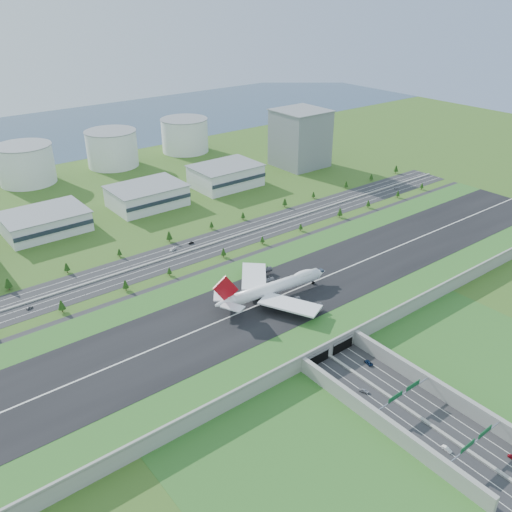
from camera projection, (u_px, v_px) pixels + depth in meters
ground at (267, 313)px, 306.85m from camera, size 1200.00×1200.00×0.00m
airfield_deck at (267, 307)px, 304.92m from camera, size 520.00×100.00×9.20m
underpass_road at (411, 406)px, 235.44m from camera, size 38.80×120.40×8.00m
sign_gantry_near at (404, 394)px, 236.91m from camera, size 38.70×0.70×9.80m
sign_gantry_far at (476, 442)px, 212.32m from camera, size 38.70×0.70×9.80m
north_expressway at (181, 254)px, 373.57m from camera, size 560.00×36.00×0.12m
tree_row at (178, 248)px, 371.61m from camera, size 501.88×48.66×8.36m
hangar_mid_a at (45, 222)px, 404.07m from camera, size 58.00×42.00×15.00m
hangar_mid_b at (147, 196)px, 450.17m from camera, size 58.00×42.00×17.00m
hangar_mid_c at (226, 176)px, 493.54m from camera, size 58.00×42.00×19.00m
office_tower at (300, 139)px, 540.91m from camera, size 46.00×46.00×55.00m
fuel_tank_b at (26, 164)px, 497.53m from camera, size 50.00×50.00×35.00m
fuel_tank_c at (112, 149)px, 544.09m from camera, size 50.00×50.00×35.00m
fuel_tank_d at (185, 135)px, 590.65m from camera, size 50.00×50.00×35.00m
bay_water at (14, 139)px, 644.08m from camera, size 1200.00×260.00×0.06m
boeing_747 at (273, 287)px, 304.07m from camera, size 75.30×70.86×23.29m
car_0 at (364, 391)px, 247.72m from camera, size 3.52×5.09×1.61m
car_1 at (447, 449)px, 217.03m from camera, size 1.65×4.45×1.45m
car_2 at (369, 363)px, 266.08m from camera, size 3.18×5.35×1.39m
car_4 at (30, 308)px, 310.80m from camera, size 4.17×2.54×1.33m
car_5 at (191, 243)px, 387.56m from camera, size 4.04×1.48×1.32m
car_6 at (397, 188)px, 490.29m from camera, size 5.26×3.69×1.33m
car_7 at (172, 249)px, 377.97m from camera, size 6.27×4.59×1.69m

